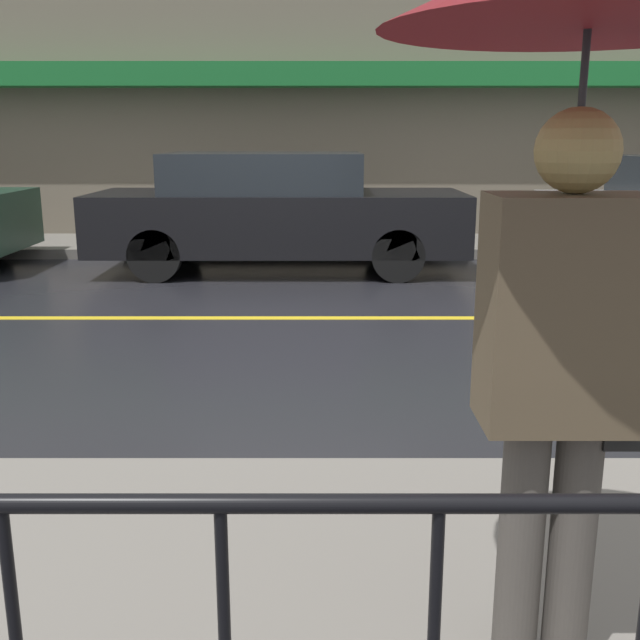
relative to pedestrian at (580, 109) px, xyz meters
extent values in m
plane|color=black|center=(-0.83, 5.01, -1.76)|extent=(80.00, 80.00, 0.00)
cube|color=slate|center=(-0.83, 0.26, -1.69)|extent=(28.00, 2.49, 0.14)
cube|color=slate|center=(-0.83, 9.41, -1.69)|extent=(28.00, 1.78, 0.14)
cube|color=gold|center=(-0.83, 5.01, -1.76)|extent=(25.20, 0.12, 0.01)
cube|color=#706656|center=(-0.83, 10.45, 1.01)|extent=(28.00, 0.30, 5.54)
cube|color=#196B2D|center=(-0.83, 10.02, 0.84)|extent=(16.80, 0.55, 0.35)
cylinder|color=black|center=(-0.83, -0.73, -0.69)|extent=(12.00, 0.04, 0.04)
cylinder|color=#4C4742|center=(-0.08, 0.00, -1.23)|extent=(0.13, 0.13, 0.79)
cylinder|color=#4C4742|center=(0.07, 0.00, -1.23)|extent=(0.13, 0.13, 0.79)
cube|color=brown|center=(-0.01, 0.00, -0.52)|extent=(0.43, 0.26, 0.62)
sphere|color=tan|center=(-0.01, 0.00, -0.10)|extent=(0.22, 0.22, 0.22)
cylinder|color=#262628|center=(-0.01, 0.00, -0.17)|extent=(0.02, 0.02, 0.71)
cube|color=black|center=(-1.18, 7.61, -1.12)|extent=(4.65, 1.71, 0.74)
cube|color=#1E2328|center=(-1.36, 7.61, -0.51)|extent=(2.42, 1.58, 0.49)
cylinder|color=black|center=(0.27, 8.36, -1.44)|extent=(0.63, 0.22, 0.63)
cylinder|color=black|center=(0.27, 6.86, -1.44)|extent=(0.63, 0.22, 0.63)
cylinder|color=black|center=(-2.62, 8.36, -1.44)|extent=(0.63, 0.22, 0.63)
cylinder|color=black|center=(-2.62, 6.86, -1.44)|extent=(0.63, 0.22, 0.63)
cylinder|color=black|center=(3.18, 8.38, -1.41)|extent=(0.70, 0.22, 0.70)
camera|label=1|loc=(-0.66, -1.93, -0.06)|focal=42.00mm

